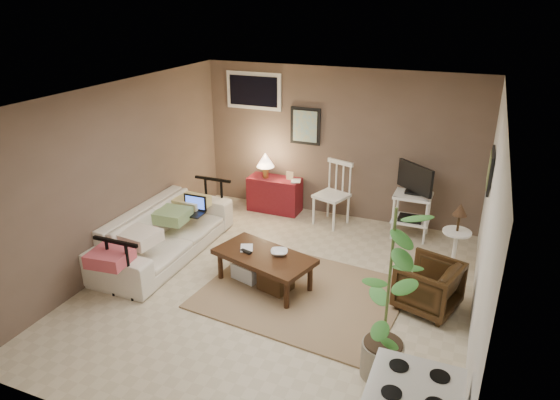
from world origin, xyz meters
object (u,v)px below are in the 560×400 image
at_px(tv_stand, 413,199).
at_px(spindle_chair, 332,196).
at_px(side_table, 457,230).
at_px(coffee_table, 264,267).
at_px(armchair, 428,284).
at_px(potted_plant, 388,290).
at_px(sofa, 165,225).
at_px(red_console, 274,191).

bearing_deg(tv_stand, spindle_chair, 179.42).
bearing_deg(side_table, spindle_chair, 156.56).
relative_size(coffee_table, spindle_chair, 1.34).
xyz_separation_m(armchair, potted_plant, (-0.26, -1.30, 0.62)).
bearing_deg(coffee_table, sofa, 171.83).
bearing_deg(tv_stand, side_table, -50.04).
bearing_deg(sofa, tv_stand, -58.87).
xyz_separation_m(tv_stand, armchair, (0.48, -1.82, -0.28)).
height_order(sofa, side_table, side_table).
bearing_deg(coffee_table, armchair, 7.74).
distance_m(red_console, armchair, 3.38).
bearing_deg(coffee_table, tv_stand, 54.70).
relative_size(red_console, spindle_chair, 1.00).
height_order(tv_stand, armchair, tv_stand).
bearing_deg(armchair, potted_plant, 5.57).
bearing_deg(side_table, tv_stand, 129.96).
height_order(spindle_chair, potted_plant, potted_plant).
height_order(red_console, side_table, red_console).
bearing_deg(spindle_chair, coffee_table, -96.69).
xyz_separation_m(side_table, potted_plant, (-0.47, -2.30, 0.35)).
bearing_deg(potted_plant, coffee_table, 148.62).
distance_m(coffee_table, tv_stand, 2.58).
distance_m(spindle_chair, side_table, 2.09).
distance_m(spindle_chair, tv_stand, 1.24).
bearing_deg(potted_plant, red_console, 127.47).
height_order(coffee_table, red_console, red_console).
distance_m(coffee_table, side_table, 2.53).
bearing_deg(armchair, coffee_table, -65.41).
bearing_deg(potted_plant, sofa, 159.02).
height_order(spindle_chair, side_table, spindle_chair).
bearing_deg(tv_stand, armchair, -75.37).
height_order(coffee_table, armchair, armchair).
height_order(sofa, spindle_chair, spindle_chair).
distance_m(red_console, spindle_chair, 1.07).
bearing_deg(armchair, spindle_chair, -120.20).
relative_size(sofa, spindle_chair, 2.30).
bearing_deg(potted_plant, spindle_chair, 114.80).
bearing_deg(armchair, red_console, -108.56).
height_order(spindle_chair, tv_stand, tv_stand).
distance_m(tv_stand, armchair, 1.90).
bearing_deg(sofa, potted_plant, -110.98).
xyz_separation_m(tv_stand, potted_plant, (0.22, -3.12, 0.34)).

